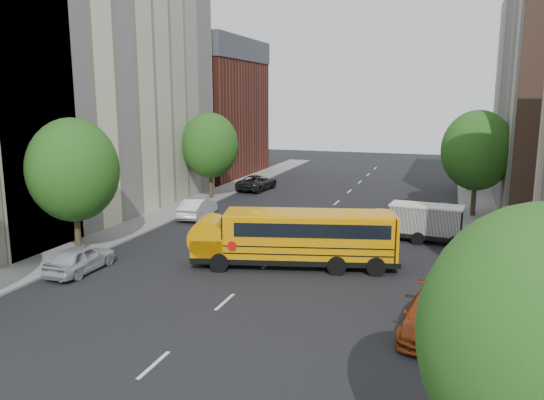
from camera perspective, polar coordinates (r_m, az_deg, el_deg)
The scene contains 18 objects.
ground at distance 31.25m, azimuth 0.85°, elevation -5.73°, with size 120.00×120.00×0.00m, color black.
sidewalk_left at distance 40.36m, azimuth -12.63°, elevation -2.07°, with size 3.00×80.00×0.12m, color slate.
sidewalk_right at distance 34.73m, azimuth 21.98°, elevation -4.73°, with size 3.00×80.00×0.12m, color slate.
lane_markings at distance 40.58m, azimuth 5.20°, elevation -1.86°, with size 0.15×64.00×0.01m, color silver.
building_left_cream at distance 43.93m, azimuth -19.91°, elevation 11.66°, with size 10.00×26.00×20.00m, color beige.
building_left_redbrick at distance 62.74m, azimuth -7.01°, elevation 8.62°, with size 10.00×15.00×13.00m, color maroon.
street_tree_1 at distance 32.00m, azimuth -20.60°, elevation 3.03°, with size 5.12×5.12×7.90m.
street_tree_2 at distance 47.23m, azimuth -6.66°, elevation 5.85°, with size 4.99×4.99×7.71m.
street_tree_3 at distance 11.57m, azimuth 26.86°, elevation -13.32°, with size 4.61×4.61×7.11m.
street_tree_4 at distance 42.71m, azimuth 21.19°, elevation 4.99°, with size 5.25×5.25×8.10m.
street_tree_5 at distance 54.69m, azimuth 20.71°, elevation 5.78°, with size 4.86×4.86×7.51m.
school_bus at distance 28.42m, azimuth 2.27°, elevation -3.82°, with size 11.23×5.11×3.10m.
safari_truck at distance 34.86m, azimuth 15.51°, elevation -2.25°, with size 5.70×2.56×2.37m.
parked_car_0 at distance 29.51m, azimuth -19.92°, elevation -5.95°, with size 1.72×4.27×1.45m, color #B1B3B8.
parked_car_1 at distance 40.54m, azimuth -8.02°, elevation -0.85°, with size 1.59×4.56×1.50m, color white.
parked_car_2 at distance 52.26m, azimuth -1.62°, elevation 1.89°, with size 2.46×5.33×1.48m, color black.
parked_car_3 at distance 21.71m, azimuth 16.64°, elevation -11.96°, with size 1.94×4.76×1.38m, color #8B3611.
parked_car_4 at distance 41.39m, azimuth 18.10°, elevation -1.18°, with size 1.55×3.85×1.31m, color #332F53.
Camera 1 is at (9.19, -28.49, 8.98)m, focal length 35.00 mm.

